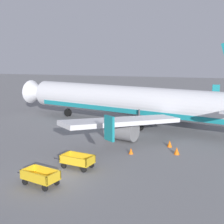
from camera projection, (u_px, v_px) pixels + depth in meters
ground_plane at (51, 179)px, 22.05m from camera, size 220.00×220.00×0.00m
airplane at (137, 102)px, 38.14m from camera, size 37.00×30.02×11.34m
baggage_cart_nearest at (40, 177)px, 20.92m from camera, size 3.62×2.00×1.07m
baggage_cart_second_in_row at (77, 161)px, 24.11m from camera, size 3.62×1.82×1.07m
traffic_cone_near_plane at (170, 144)px, 29.75m from camera, size 0.50×0.50×0.65m
traffic_cone_mid_apron at (131, 151)px, 27.63m from camera, size 0.43×0.43×0.56m
traffic_cone_by_carts at (177, 151)px, 27.49m from camera, size 0.52×0.52×0.68m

